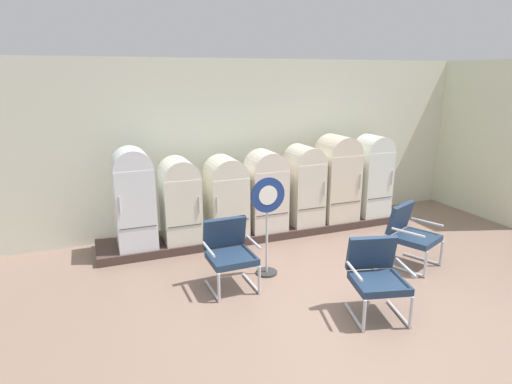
{
  "coord_description": "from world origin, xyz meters",
  "views": [
    {
      "loc": [
        -2.92,
        -4.02,
        2.9
      ],
      "look_at": [
        -0.24,
        2.75,
        0.9
      ],
      "focal_mm": 30.33,
      "sensor_mm": 36.0,
      "label": 1
    }
  ],
  "objects_px": {
    "refrigerator_3": "(266,188)",
    "armchair_right": "(411,232)",
    "refrigerator_5": "(337,175)",
    "armchair_center": "(376,274)",
    "sign_stand": "(267,225)",
    "refrigerator_0": "(134,195)",
    "refrigerator_2": "(226,194)",
    "refrigerator_6": "(372,173)",
    "armchair_left": "(229,250)",
    "refrigerator_4": "(304,183)",
    "refrigerator_1": "(180,197)"
  },
  "relations": [
    {
      "from": "refrigerator_3",
      "to": "armchair_right",
      "type": "bearing_deg",
      "value": -50.9
    },
    {
      "from": "refrigerator_5",
      "to": "armchair_center",
      "type": "distance_m",
      "value": 3.31
    },
    {
      "from": "armchair_center",
      "to": "sign_stand",
      "type": "distance_m",
      "value": 1.72
    },
    {
      "from": "refrigerator_0",
      "to": "refrigerator_3",
      "type": "distance_m",
      "value": 2.3
    },
    {
      "from": "refrigerator_0",
      "to": "refrigerator_3",
      "type": "height_order",
      "value": "refrigerator_0"
    },
    {
      "from": "refrigerator_3",
      "to": "armchair_right",
      "type": "distance_m",
      "value": 2.57
    },
    {
      "from": "refrigerator_2",
      "to": "refrigerator_6",
      "type": "height_order",
      "value": "refrigerator_6"
    },
    {
      "from": "armchair_left",
      "to": "sign_stand",
      "type": "bearing_deg",
      "value": 12.9
    },
    {
      "from": "refrigerator_2",
      "to": "armchair_left",
      "type": "bearing_deg",
      "value": -106.39
    },
    {
      "from": "refrigerator_4",
      "to": "sign_stand",
      "type": "height_order",
      "value": "refrigerator_4"
    },
    {
      "from": "refrigerator_1",
      "to": "refrigerator_3",
      "type": "bearing_deg",
      "value": -1.43
    },
    {
      "from": "refrigerator_5",
      "to": "sign_stand",
      "type": "height_order",
      "value": "refrigerator_5"
    },
    {
      "from": "refrigerator_1",
      "to": "sign_stand",
      "type": "height_order",
      "value": "refrigerator_1"
    },
    {
      "from": "refrigerator_3",
      "to": "armchair_center",
      "type": "distance_m",
      "value": 3.0
    },
    {
      "from": "refrigerator_4",
      "to": "armchair_right",
      "type": "height_order",
      "value": "refrigerator_4"
    },
    {
      "from": "armchair_left",
      "to": "sign_stand",
      "type": "height_order",
      "value": "sign_stand"
    },
    {
      "from": "refrigerator_3",
      "to": "refrigerator_5",
      "type": "xyz_separation_m",
      "value": [
        1.51,
        0.05,
        0.1
      ]
    },
    {
      "from": "refrigerator_1",
      "to": "sign_stand",
      "type": "bearing_deg",
      "value": -57.57
    },
    {
      "from": "refrigerator_4",
      "to": "refrigerator_3",
      "type": "bearing_deg",
      "value": -177.09
    },
    {
      "from": "refrigerator_0",
      "to": "refrigerator_5",
      "type": "distance_m",
      "value": 3.81
    },
    {
      "from": "refrigerator_5",
      "to": "armchair_left",
      "type": "xyz_separation_m",
      "value": [
        -2.74,
        -1.66,
        -0.47
      ]
    },
    {
      "from": "refrigerator_4",
      "to": "refrigerator_5",
      "type": "height_order",
      "value": "refrigerator_5"
    },
    {
      "from": "refrigerator_4",
      "to": "armchair_left",
      "type": "xyz_separation_m",
      "value": [
        -2.02,
        -1.65,
        -0.39
      ]
    },
    {
      "from": "refrigerator_6",
      "to": "sign_stand",
      "type": "height_order",
      "value": "refrigerator_6"
    },
    {
      "from": "refrigerator_5",
      "to": "armchair_center",
      "type": "xyz_separation_m",
      "value": [
        -1.29,
        -3.01,
        -0.47
      ]
    },
    {
      "from": "refrigerator_3",
      "to": "refrigerator_6",
      "type": "bearing_deg",
      "value": -0.27
    },
    {
      "from": "refrigerator_5",
      "to": "armchair_left",
      "type": "height_order",
      "value": "refrigerator_5"
    },
    {
      "from": "refrigerator_0",
      "to": "refrigerator_5",
      "type": "xyz_separation_m",
      "value": [
        3.81,
        0.03,
        -0.01
      ]
    },
    {
      "from": "refrigerator_2",
      "to": "refrigerator_5",
      "type": "height_order",
      "value": "refrigerator_5"
    },
    {
      "from": "refrigerator_0",
      "to": "armchair_right",
      "type": "relative_size",
      "value": 1.71
    },
    {
      "from": "refrigerator_1",
      "to": "refrigerator_5",
      "type": "xyz_separation_m",
      "value": [
        3.06,
        0.01,
        0.12
      ]
    },
    {
      "from": "refrigerator_0",
      "to": "armchair_left",
      "type": "distance_m",
      "value": 2.0
    },
    {
      "from": "refrigerator_3",
      "to": "armchair_center",
      "type": "height_order",
      "value": "refrigerator_3"
    },
    {
      "from": "refrigerator_1",
      "to": "armchair_center",
      "type": "distance_m",
      "value": 3.51
    },
    {
      "from": "refrigerator_0",
      "to": "armchair_left",
      "type": "relative_size",
      "value": 1.71
    },
    {
      "from": "refrigerator_2",
      "to": "refrigerator_0",
      "type": "bearing_deg",
      "value": -178.91
    },
    {
      "from": "refrigerator_5",
      "to": "armchair_right",
      "type": "relative_size",
      "value": 1.7
    },
    {
      "from": "refrigerator_6",
      "to": "armchair_left",
      "type": "relative_size",
      "value": 1.67
    },
    {
      "from": "armchair_right",
      "to": "refrigerator_0",
      "type": "bearing_deg",
      "value": 153.06
    },
    {
      "from": "refrigerator_0",
      "to": "armchair_center",
      "type": "relative_size",
      "value": 1.71
    },
    {
      "from": "refrigerator_2",
      "to": "refrigerator_5",
      "type": "bearing_deg",
      "value": 0.12
    },
    {
      "from": "refrigerator_5",
      "to": "sign_stand",
      "type": "relative_size",
      "value": 1.1
    },
    {
      "from": "armchair_left",
      "to": "sign_stand",
      "type": "distance_m",
      "value": 0.69
    },
    {
      "from": "refrigerator_2",
      "to": "armchair_right",
      "type": "xyz_separation_m",
      "value": [
        2.35,
        -2.01,
        -0.33
      ]
    },
    {
      "from": "refrigerator_6",
      "to": "sign_stand",
      "type": "bearing_deg",
      "value": -153.13
    },
    {
      "from": "refrigerator_6",
      "to": "refrigerator_4",
      "type": "bearing_deg",
      "value": 178.05
    },
    {
      "from": "refrigerator_0",
      "to": "armchair_right",
      "type": "xyz_separation_m",
      "value": [
        3.9,
        -1.98,
        -0.48
      ]
    },
    {
      "from": "refrigerator_4",
      "to": "armchair_center",
      "type": "xyz_separation_m",
      "value": [
        -0.57,
        -3.01,
        -0.39
      ]
    },
    {
      "from": "refrigerator_5",
      "to": "sign_stand",
      "type": "xyz_separation_m",
      "value": [
        -2.11,
        -1.51,
        -0.23
      ]
    },
    {
      "from": "sign_stand",
      "to": "armchair_right",
      "type": "bearing_deg",
      "value": -12.85
    }
  ]
}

